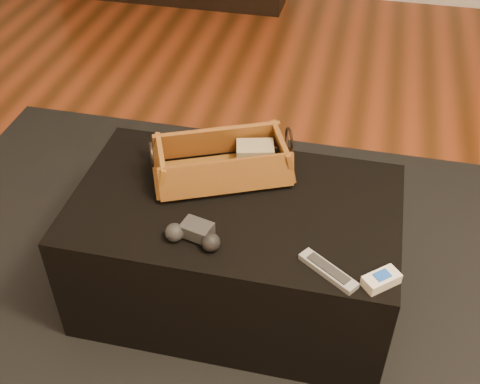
% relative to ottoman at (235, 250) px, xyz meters
% --- Properties ---
extents(floor, '(5.00, 5.50, 0.01)m').
position_rel_ottoman_xyz_m(floor, '(0.24, 0.01, -0.23)').
color(floor, brown).
rests_on(floor, ground).
extents(area_rug, '(2.60, 2.00, 0.01)m').
position_rel_ottoman_xyz_m(area_rug, '(0.00, -0.05, -0.22)').
color(area_rug, black).
rests_on(area_rug, floor).
extents(ottoman, '(1.00, 0.60, 0.42)m').
position_rel_ottoman_xyz_m(ottoman, '(0.00, 0.00, 0.00)').
color(ottoman, black).
rests_on(ottoman, area_rug).
extents(tv_remote, '(0.22, 0.16, 0.02)m').
position_rel_ottoman_xyz_m(tv_remote, '(-0.08, 0.09, 0.24)').
color(tv_remote, black).
rests_on(tv_remote, wicker_basket).
extents(cloth_bundle, '(0.14, 0.11, 0.07)m').
position_rel_ottoman_xyz_m(cloth_bundle, '(0.02, 0.19, 0.26)').
color(cloth_bundle, tan).
rests_on(cloth_bundle, wicker_basket).
extents(wicker_basket, '(0.48, 0.37, 0.15)m').
position_rel_ottoman_xyz_m(wicker_basket, '(-0.07, 0.12, 0.26)').
color(wicker_basket, '#9F6223').
rests_on(wicker_basket, ottoman).
extents(game_controller, '(0.17, 0.11, 0.05)m').
position_rel_ottoman_xyz_m(game_controller, '(-0.07, -0.19, 0.24)').
color(game_controller, '#2D2D2F').
rests_on(game_controller, ottoman).
extents(silver_remote, '(0.17, 0.14, 0.02)m').
position_rel_ottoman_xyz_m(silver_remote, '(0.31, -0.23, 0.22)').
color(silver_remote, '#A6A8AE').
rests_on(silver_remote, ottoman).
extents(cream_gadget, '(0.11, 0.10, 0.04)m').
position_rel_ottoman_xyz_m(cream_gadget, '(0.45, -0.23, 0.23)').
color(cream_gadget, white).
rests_on(cream_gadget, ottoman).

